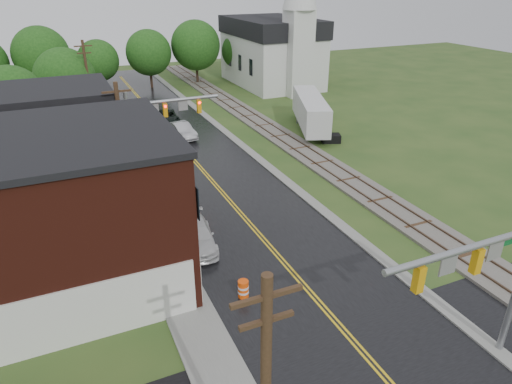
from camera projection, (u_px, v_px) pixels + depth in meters
main_road at (192, 158)px, 41.18m from camera, size 10.00×90.00×0.02m
curb_right at (228, 135)px, 47.29m from camera, size 0.80×70.00×0.12m
sidewalk_left at (133, 192)px, 34.78m from camera, size 2.40×50.00×0.12m
brick_building at (32, 218)px, 22.44m from camera, size 14.30×10.30×8.30m
yellow_house at (57, 158)px, 32.46m from camera, size 8.00×7.00×6.40m
darkred_building at (66, 133)px, 40.67m from camera, size 7.00×6.00×4.40m
church at (275, 45)px, 65.58m from camera, size 10.40×18.40×20.00m
railroad at (268, 128)px, 48.94m from camera, size 3.20×80.00×0.30m
traffic_signal_near at (488, 268)px, 17.26m from camera, size 7.34×0.30×7.20m
traffic_signal_far at (156, 118)px, 35.29m from camera, size 7.34×0.43×7.20m
utility_pole_b at (124, 147)px, 30.05m from camera, size 1.80×0.28×9.00m
utility_pole_c at (89, 82)px, 48.17m from camera, size 1.80×0.28×9.00m
tree_left_c at (14, 100)px, 42.29m from camera, size 6.00×6.00×7.65m
tree_left_e at (67, 80)px, 48.94m from camera, size 6.40×6.40×8.16m
suv_dark at (168, 117)px, 50.91m from camera, size 2.44×4.74×1.28m
sedan_silver at (182, 131)px, 46.05m from camera, size 2.19×4.75×1.51m
pickup_white at (196, 236)px, 27.61m from camera, size 2.59×5.10×1.42m
semi_trailer at (311, 111)px, 47.58m from camera, size 6.33×11.21×3.58m
construction_barrel at (243, 289)px, 23.28m from camera, size 0.71×0.71×0.98m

